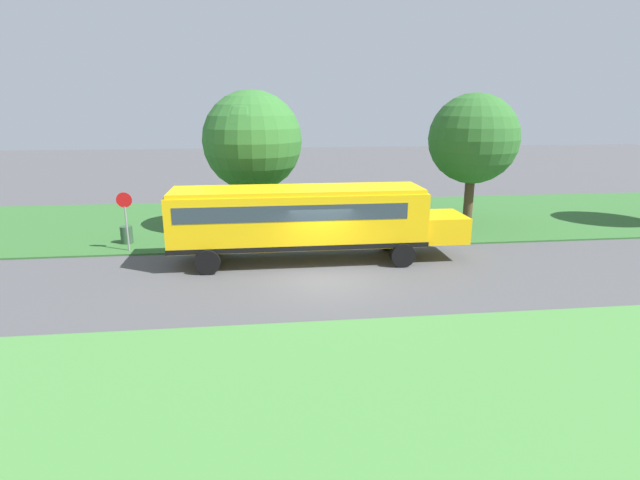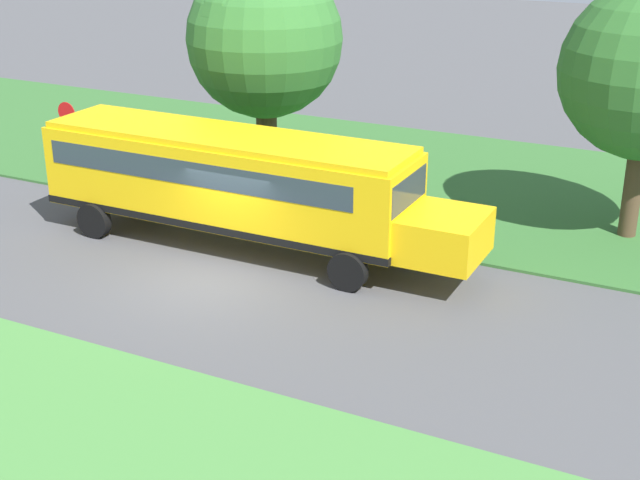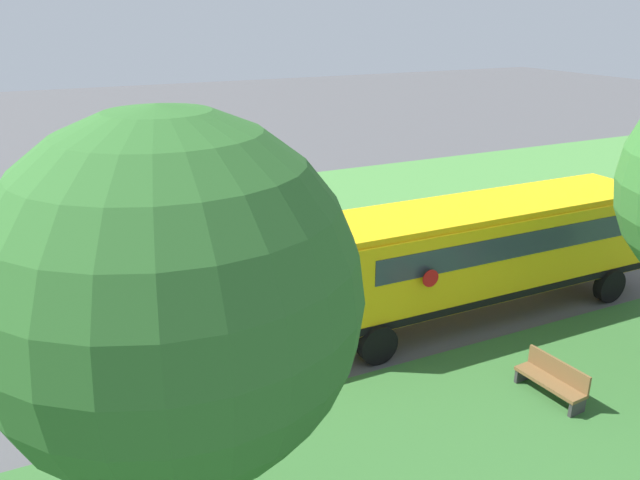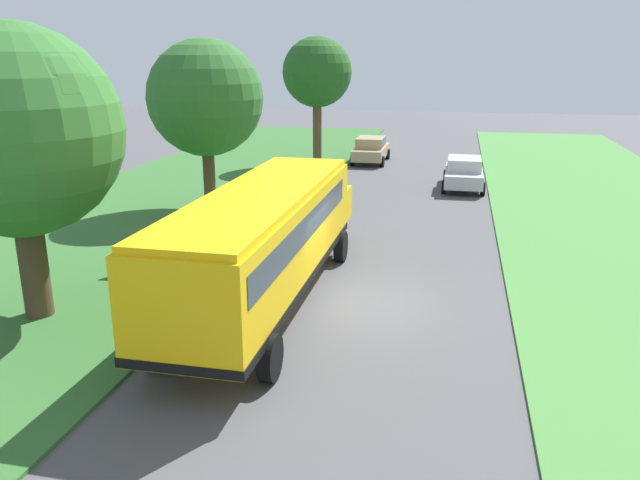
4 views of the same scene
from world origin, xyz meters
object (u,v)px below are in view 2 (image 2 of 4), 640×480
Objects in this scene: school_bus at (236,179)px; oak_tree_beside_bus at (261,37)px; stop_sign at (69,132)px; park_bench at (344,192)px; trash_bin at (89,158)px.

school_bus is 1.72× the size of oak_tree_beside_bus.
park_bench is at bearing 102.10° from stop_sign.
oak_tree_beside_bus is 2.63× the size of stop_sign.
stop_sign is 1.86m from trash_bin.
school_bus reaches higher than trash_bin.
oak_tree_beside_bus is at bearing 105.66° from trash_bin.
oak_tree_beside_bus is 4.41× the size of park_bench.
trash_bin is (-3.56, -8.21, -1.47)m from school_bus.
trash_bin is (1.69, -6.02, -4.34)m from oak_tree_beside_bus.
stop_sign reaches higher than trash_bin.
trash_bin is (0.66, -9.45, -0.02)m from park_bench.
stop_sign reaches higher than park_bench.
park_bench is (-4.22, 1.24, -1.45)m from school_bus.
stop_sign is 9.35m from park_bench.
school_bus reaches higher than stop_sign.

